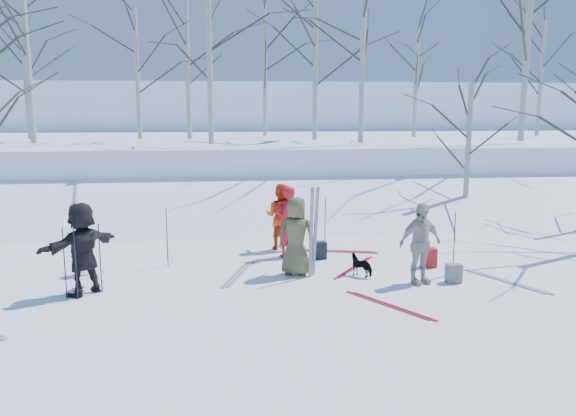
{
  "coord_description": "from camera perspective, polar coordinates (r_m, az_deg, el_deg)",
  "views": [
    {
      "loc": [
        -1.25,
        -10.51,
        3.45
      ],
      "look_at": [
        0.0,
        1.5,
        1.3
      ],
      "focal_mm": 35.0,
      "sensor_mm": 36.0,
      "label": 1
    }
  ],
  "objects": [
    {
      "name": "ski_pole_b",
      "position": [
        13.6,
        3.78,
        -1.72
      ],
      "size": [
        0.02,
        0.02,
        1.34
      ],
      "primitive_type": "cylinder",
      "color": "black",
      "rests_on": "ground"
    },
    {
      "name": "ski_pole_e",
      "position": [
        13.27,
        0.98,
        -2.0
      ],
      "size": [
        0.02,
        0.02,
        1.34
      ],
      "primitive_type": "cylinder",
      "color": "black",
      "rests_on": "ground"
    },
    {
      "name": "skier_redor_behind",
      "position": [
        13.82,
        -0.75,
        -0.88
      ],
      "size": [
        0.99,
        0.92,
        1.64
      ],
      "primitive_type": "imported",
      "rotation": [
        0.0,
        0.0,
        2.66
      ],
      "color": "#CE3F0F",
      "rests_on": "ground"
    },
    {
      "name": "ski_pair_e",
      "position": [
        13.79,
        5.07,
        -4.39
      ],
      "size": [
        1.06,
        1.99,
        0.02
      ],
      "primitive_type": null,
      "rotation": [
        0.0,
        0.0,
        1.34
      ],
      "color": "maroon",
      "rests_on": "ground"
    },
    {
      "name": "birch_plateau_d",
      "position": [
        22.93,
        2.79,
        14.53
      ],
      "size": [
        4.84,
        4.84,
        6.06
      ],
      "primitive_type": null,
      "color": "silver",
      "rests_on": "snow_plateau"
    },
    {
      "name": "birch_plateau_f",
      "position": [
        23.88,
        -10.17,
        14.42
      ],
      "size": [
        4.96,
        4.96,
        6.23
      ],
      "primitive_type": null,
      "color": "silver",
      "rests_on": "snow_plateau"
    },
    {
      "name": "birch_plateau_k",
      "position": [
        25.52,
        -25.14,
        12.28
      ],
      "size": [
        4.29,
        4.29,
        5.27
      ],
      "primitive_type": null,
      "color": "silver",
      "rests_on": "snow_plateau"
    },
    {
      "name": "ski_pair_f",
      "position": [
        12.47,
        6.76,
        -6.0
      ],
      "size": [
        1.99,
        2.09,
        0.02
      ],
      "primitive_type": null,
      "rotation": [
        0.0,
        0.0,
        -0.61
      ],
      "color": "maroon",
      "rests_on": "ground"
    },
    {
      "name": "birch_plateau_i",
      "position": [
        22.49,
        -25.0,
        14.47
      ],
      "size": [
        5.25,
        5.25,
        6.64
      ],
      "primitive_type": null,
      "color": "silver",
      "rests_on": "snow_plateau"
    },
    {
      "name": "birch_plateau_e",
      "position": [
        28.58,
        24.31,
        11.87
      ],
      "size": [
        4.2,
        4.2,
        5.14
      ],
      "primitive_type": null,
      "color": "silver",
      "rests_on": "snow_plateau"
    },
    {
      "name": "ski_pair_b",
      "position": [
        10.24,
        10.23,
        -9.7
      ],
      "size": [
        1.96,
        2.09,
        0.02
      ],
      "primitive_type": null,
      "rotation": [
        0.0,
        0.0,
        0.59
      ],
      "color": "maroon",
      "rests_on": "ground"
    },
    {
      "name": "far_hill",
      "position": [
        48.55,
        -4.5,
        8.36
      ],
      "size": [
        90.0,
        30.0,
        6.0
      ],
      "primitive_type": "cube",
      "color": "white",
      "rests_on": "ground"
    },
    {
      "name": "ski_pole_c",
      "position": [
        10.93,
        -20.76,
        -5.31
      ],
      "size": [
        0.02,
        0.02,
        1.34
      ],
      "primitive_type": "cylinder",
      "color": "black",
      "rests_on": "ground"
    },
    {
      "name": "ski_pair_c",
      "position": [
        11.94,
        -5.09,
        -6.69
      ],
      "size": [
        1.27,
        2.01,
        0.02
      ],
      "primitive_type": null,
      "rotation": [
        0.0,
        0.0,
        -0.3
      ],
      "color": "silver",
      "rests_on": "ground"
    },
    {
      "name": "upright_ski_right",
      "position": [
        11.54,
        2.8,
        -2.44
      ],
      "size": [
        0.13,
        0.23,
        1.89
      ],
      "primitive_type": "cube",
      "rotation": [
        0.1,
        0.0,
        0.31
      ],
      "color": "silver",
      "rests_on": "ground"
    },
    {
      "name": "birch_plateau_g",
      "position": [
        21.14,
        7.57,
        14.97
      ],
      "size": [
        4.91,
        4.91,
        6.15
      ],
      "primitive_type": null,
      "color": "silver",
      "rests_on": "snow_plateau"
    },
    {
      "name": "ground",
      "position": [
        11.14,
        0.8,
        -7.96
      ],
      "size": [
        120.0,
        120.0,
        0.0
      ],
      "primitive_type": "plane",
      "color": "white",
      "rests_on": "ground"
    },
    {
      "name": "skier_red_north",
      "position": [
        13.09,
        -0.06,
        -1.41
      ],
      "size": [
        0.73,
        0.64,
        1.68
      ],
      "primitive_type": "imported",
      "rotation": [
        0.0,
        0.0,
        3.62
      ],
      "color": "red",
      "rests_on": "ground"
    },
    {
      "name": "birch_edge_e",
      "position": [
        18.51,
        17.82,
        5.52
      ],
      "size": [
        3.58,
        3.58,
        4.26
      ],
      "primitive_type": null,
      "color": "silver",
      "rests_on": "ground"
    },
    {
      "name": "birch_plateau_j",
      "position": [
        26.12,
        -2.38,
        13.75
      ],
      "size": [
        4.68,
        4.68,
        5.83
      ],
      "primitive_type": null,
      "color": "silver",
      "rests_on": "snow_plateau"
    },
    {
      "name": "birch_plateau_l",
      "position": [
        25.66,
        12.86,
        12.4
      ],
      "size": [
        3.95,
        3.95,
        4.78
      ],
      "primitive_type": null,
      "color": "silver",
      "rests_on": "snow_plateau"
    },
    {
      "name": "backpack_dark",
      "position": [
        13.09,
        3.17,
        -4.3
      ],
      "size": [
        0.34,
        0.24,
        0.4
      ],
      "primitive_type": "cube",
      "color": "black",
      "rests_on": "ground"
    },
    {
      "name": "snow_plateau",
      "position": [
        27.65,
        -3.33,
        5.0
      ],
      "size": [
        70.0,
        18.0,
        2.2
      ],
      "primitive_type": "cube",
      "color": "white",
      "rests_on": "ground"
    },
    {
      "name": "skier_grey_west",
      "position": [
        11.15,
        -20.16,
        -3.88
      ],
      "size": [
        1.47,
        1.56,
        1.76
      ],
      "primitive_type": "imported",
      "rotation": [
        0.0,
        0.0,
        3.99
      ],
      "color": "black",
      "rests_on": "ground"
    },
    {
      "name": "ski_pole_g",
      "position": [
        11.03,
        -21.75,
        -5.24
      ],
      "size": [
        0.02,
        0.02,
        1.34
      ],
      "primitive_type": "cylinder",
      "color": "black",
      "rests_on": "ground"
    },
    {
      "name": "ski_pair_a",
      "position": [
        12.23,
        21.35,
        -6.96
      ],
      "size": [
        1.72,
        2.06,
        0.02
      ],
      "primitive_type": null,
      "rotation": [
        0.0,
        0.0,
        0.46
      ],
      "color": "silver",
      "rests_on": "ground"
    },
    {
      "name": "backpack_red",
      "position": [
        12.77,
        14.11,
        -4.92
      ],
      "size": [
        0.32,
        0.22,
        0.42
      ],
      "primitive_type": "cube",
      "color": "#A8191D",
      "rests_on": "ground"
    },
    {
      "name": "dog",
      "position": [
        11.84,
        7.5,
        -5.77
      ],
      "size": [
        0.57,
        0.56,
        0.46
      ],
      "primitive_type": "imported",
      "rotation": [
        0.0,
        0.0,
        3.96
      ],
      "color": "black",
      "rests_on": "ground"
    },
    {
      "name": "ski_pole_d",
      "position": [
        12.58,
        -12.19,
        -2.9
      ],
      "size": [
        0.02,
        0.02,
        1.34
      ],
      "primitive_type": "cylinder",
      "color": "black",
      "rests_on": "ground"
    },
    {
      "name": "birch_plateau_b",
      "position": [
        24.05,
        -15.06,
        13.06
      ],
      "size": [
        4.29,
        4.29,
        5.27
      ],
      "primitive_type": null,
      "color": "silver",
      "rests_on": "snow_plateau"
    },
    {
      "name": "snow_ramp",
      "position": [
        17.87,
        -1.82,
        -0.55
      ],
      "size": [
        70.0,
        9.49,
        4.12
      ],
      "primitive_type": "cube",
      "rotation": [
        0.3,
        0.0,
        0.0
      ],
      "color": "white",
      "rests_on": "ground"
    },
    {
      "name": "skier_cream_east",
      "position": [
        11.41,
        13.27,
        -3.52
      ],
      "size": [
        1.03,
        0.67,
        1.64
      ],
      "primitive_type": "imported",
      "rotation": [
        0.0,
        0.0,
        0.31
      ],
      "color": "beige",
      "rests_on": "ground"
    },
    {
      "name": "skier_olive_center",
      "position": [
        11.69,
        0.84,
        -2.88
      ],
      "size": [
        0.94,
        0.77,
        1.65
      ],
      "primitive_type": "imported",
      "rotation": [
        0.0,
        0.0,
        2.79
      ],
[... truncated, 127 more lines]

